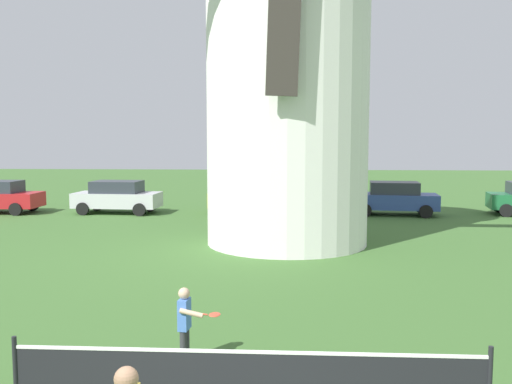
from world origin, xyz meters
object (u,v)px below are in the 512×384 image
at_px(windmill, 288,33).
at_px(parked_car_silver, 117,197).
at_px(tennis_net, 247,374).
at_px(parked_car_blue, 394,198).
at_px(parked_car_mustard, 254,197).
at_px(player_far, 186,321).

distance_m(windmill, parked_car_silver, 12.49).
bearing_deg(parked_car_silver, tennis_net, -68.27).
height_order(parked_car_silver, parked_car_blue, same).
bearing_deg(parked_car_silver, windmill, -41.27).
xyz_separation_m(tennis_net, parked_car_silver, (-7.65, 19.20, 0.12)).
xyz_separation_m(windmill, parked_car_blue, (5.04, 7.30, -6.23)).
relative_size(tennis_net, parked_car_blue, 1.41).
height_order(tennis_net, parked_car_blue, parked_car_blue).
distance_m(windmill, parked_car_blue, 10.84).
distance_m(parked_car_mustard, parked_car_blue, 6.62).
xyz_separation_m(windmill, player_far, (-1.58, -10.17, -6.35)).
bearing_deg(tennis_net, parked_car_mustard, 93.22).
height_order(windmill, tennis_net, windmill).
bearing_deg(parked_car_mustard, tennis_net, -86.78).
bearing_deg(parked_car_silver, parked_car_mustard, 2.34).
bearing_deg(windmill, player_far, -98.82).
height_order(parked_car_mustard, parked_car_blue, same).
relative_size(parked_car_silver, parked_car_mustard, 0.95).
height_order(windmill, parked_car_blue, windmill).
bearing_deg(parked_car_blue, player_far, -110.75).
distance_m(parked_car_silver, parked_car_blue, 13.18).
xyz_separation_m(player_far, parked_car_blue, (6.62, 17.47, 0.12)).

